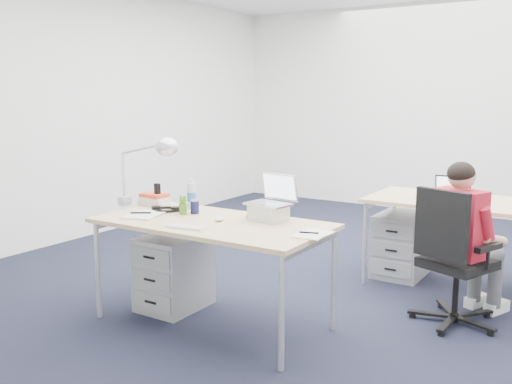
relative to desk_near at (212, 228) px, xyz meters
The scene contains 23 objects.
floor 1.46m from the desk_near, 77.24° to the left, with size 7.00×7.00×0.00m, color black.
room 1.65m from the desk_near, 77.24° to the left, with size 6.02×7.02×2.80m.
desk_near is the anchor object (origin of this frame).
desk_far 2.16m from the desk_near, 52.54° to the left, with size 1.60×0.80×0.73m.
office_chair 1.71m from the desk_near, 32.29° to the left, with size 0.78×0.78×0.96m.
seated_person 1.79m from the desk_near, 35.56° to the left, with size 0.50×0.66×1.12m.
drawer_pedestal_near 0.60m from the desk_near, 167.91° to the left, with size 0.40×0.50×0.55m, color #9DA1A2.
drawer_pedestal_far 1.96m from the desk_near, 66.94° to the left, with size 0.40×0.50×0.55m, color #9DA1A2.
silver_laptop 0.44m from the desk_near, 35.78° to the left, with size 0.29×0.23×0.31m, color silver, non-canonical shape.
wireless_keyboard 0.25m from the desk_near, 93.45° to the right, with size 0.27×0.11×0.01m, color white.
computer_mouse 0.08m from the desk_near, 25.07° to the left, with size 0.05×0.09×0.03m, color white.
headphones 0.50m from the desk_near, 169.39° to the left, with size 0.22×0.17×0.04m, color black, non-canonical shape.
can_koozie 0.30m from the desk_near, 151.88° to the left, with size 0.06×0.06×0.10m, color #161847.
water_bottle 0.52m from the desk_near, 144.60° to the left, with size 0.07×0.07×0.22m, color silver.
bear_figurine 0.33m from the desk_near, 167.95° to the left, with size 0.07×0.06×0.14m, color #2F6C1D, non-canonical shape.
book_stack 0.76m from the desk_near, 162.98° to the left, with size 0.20×0.15×0.09m, color silver.
cordless_phone 0.73m from the desk_near, 162.14° to the left, with size 0.05×0.03×0.17m, color black.
papers_left 0.54m from the desk_near, 167.82° to the right, with size 0.22×0.31×0.01m, color #E8DE86.
papers_right 0.75m from the desk_near, ahead, with size 0.18×0.26×0.01m, color #E8DE86.
sunglasses 0.28m from the desk_near, 37.29° to the left, with size 0.11×0.05×0.03m, color black, non-canonical shape.
desk_lamp 0.82m from the desk_near, behind, with size 0.50×0.18×0.57m, color silver, non-canonical shape.
dark_laptop 2.03m from the desk_near, 54.69° to the left, with size 0.28×0.27×0.21m, color black, non-canonical shape.
far_papers 2.08m from the desk_near, 59.50° to the left, with size 0.20×0.28×0.01m, color white.
Camera 1 is at (2.00, -4.28, 1.57)m, focal length 40.00 mm.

